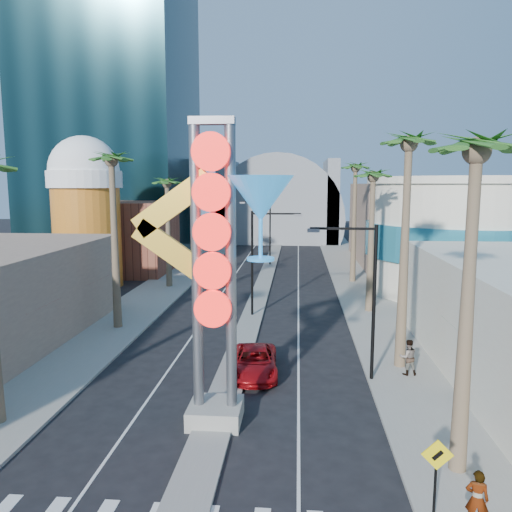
# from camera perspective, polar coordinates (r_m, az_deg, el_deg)

# --- Properties ---
(ground) EXTENTS (240.00, 240.00, 0.00)m
(ground) POSITION_cam_1_polar(r_m,az_deg,el_deg) (19.69, -6.18, -22.24)
(ground) COLOR black
(ground) RESTS_ON ground
(sidewalk_west) EXTENTS (5.00, 100.00, 0.15)m
(sidewalk_west) POSITION_cam_1_polar(r_m,az_deg,el_deg) (54.13, -9.04, -2.39)
(sidewalk_west) COLOR gray
(sidewalk_west) RESTS_ON ground
(sidewalk_east) EXTENTS (5.00, 100.00, 0.15)m
(sidewalk_east) POSITION_cam_1_polar(r_m,az_deg,el_deg) (52.94, 11.38, -2.69)
(sidewalk_east) COLOR gray
(sidewalk_east) RESTS_ON ground
(median) EXTENTS (1.60, 84.00, 0.15)m
(median) POSITION_cam_1_polar(r_m,az_deg,el_deg) (55.63, 1.26, -2.00)
(median) COLOR gray
(median) RESTS_ON ground
(hotel_tower) EXTENTS (20.00, 20.00, 50.00)m
(hotel_tower) POSITION_cam_1_polar(r_m,az_deg,el_deg) (74.70, -16.11, 19.54)
(hotel_tower) COLOR black
(hotel_tower) RESTS_ON ground
(brick_filler_west) EXTENTS (10.00, 10.00, 8.00)m
(brick_filler_west) POSITION_cam_1_polar(r_m,az_deg,el_deg) (58.28, -14.65, 2.10)
(brick_filler_west) COLOR brown
(brick_filler_west) RESTS_ON ground
(filler_east) EXTENTS (10.00, 20.00, 10.00)m
(filler_east) POSITION_cam_1_polar(r_m,az_deg,el_deg) (66.05, 15.85, 3.62)
(filler_east) COLOR #91705D
(filler_east) RESTS_ON ground
(beer_mug) EXTENTS (7.00, 7.00, 14.50)m
(beer_mug) POSITION_cam_1_polar(r_m,az_deg,el_deg) (50.94, -18.86, 5.41)
(beer_mug) COLOR #B26017
(beer_mug) RESTS_ON ground
(turquoise_building) EXTENTS (16.60, 16.60, 10.60)m
(turquoise_building) POSITION_cam_1_polar(r_m,az_deg,el_deg) (49.11, 22.13, 2.12)
(turquoise_building) COLOR beige
(turquoise_building) RESTS_ON ground
(canopy) EXTENTS (22.00, 16.00, 22.00)m
(canopy) POSITION_cam_1_polar(r_m,az_deg,el_deg) (88.88, 2.63, 4.59)
(canopy) COLOR slate
(canopy) RESTS_ON ground
(neon_sign) EXTENTS (6.53, 2.60, 12.55)m
(neon_sign) POSITION_cam_1_polar(r_m,az_deg,el_deg) (19.95, -2.59, 0.56)
(neon_sign) COLOR gray
(neon_sign) RESTS_ON ground
(ped_sign) EXTENTS (0.92, 0.12, 2.66)m
(ped_sign) POSITION_cam_1_polar(r_m,az_deg,el_deg) (16.33, 19.90, -21.94)
(ped_sign) COLOR black
(ped_sign) RESTS_ON sidewalk_east
(streetlight_0) EXTENTS (3.79, 0.25, 8.00)m
(streetlight_0) POSITION_cam_1_polar(r_m,az_deg,el_deg) (37.10, 0.40, 0.35)
(streetlight_0) COLOR black
(streetlight_0) RESTS_ON ground
(streetlight_1) EXTENTS (3.79, 0.25, 8.00)m
(streetlight_1) POSITION_cam_1_polar(r_m,az_deg,el_deg) (60.98, 1.11, 3.45)
(streetlight_1) COLOR black
(streetlight_1) RESTS_ON ground
(streetlight_2) EXTENTS (3.45, 0.25, 8.00)m
(streetlight_2) POSITION_cam_1_polar(r_m,az_deg,el_deg) (25.39, 12.32, -3.62)
(streetlight_2) COLOR black
(streetlight_2) RESTS_ON ground
(palm_1) EXTENTS (2.40, 2.40, 12.70)m
(palm_1) POSITION_cam_1_polar(r_m,az_deg,el_deg) (34.91, -16.16, 9.32)
(palm_1) COLOR brown
(palm_1) RESTS_ON ground
(palm_2) EXTENTS (2.40, 2.40, 11.20)m
(palm_2) POSITION_cam_1_polar(r_m,az_deg,el_deg) (48.25, -10.14, 7.54)
(palm_2) COLOR brown
(palm_2) RESTS_ON ground
(palm_3) EXTENTS (2.40, 2.40, 11.20)m
(palm_3) POSITION_cam_1_polar(r_m,az_deg,el_deg) (59.93, -7.17, 7.71)
(palm_3) COLOR brown
(palm_3) RESTS_ON ground
(palm_4) EXTENTS (2.40, 2.40, 12.20)m
(palm_4) POSITION_cam_1_polar(r_m,az_deg,el_deg) (17.57, 23.80, 8.88)
(palm_4) COLOR brown
(palm_4) RESTS_ON ground
(palm_5) EXTENTS (2.40, 2.40, 13.20)m
(palm_5) POSITION_cam_1_polar(r_m,az_deg,el_deg) (27.26, 17.02, 10.62)
(palm_5) COLOR brown
(palm_5) RESTS_ON ground
(palm_6) EXTENTS (2.40, 2.40, 11.70)m
(palm_6) POSITION_cam_1_polar(r_m,az_deg,el_deg) (39.05, 13.23, 7.97)
(palm_6) COLOR brown
(palm_6) RESTS_ON ground
(palm_7) EXTENTS (2.40, 2.40, 12.70)m
(palm_7) POSITION_cam_1_polar(r_m,az_deg,el_deg) (50.96, 11.29, 9.05)
(palm_7) COLOR brown
(palm_7) RESTS_ON ground
(red_pickup) EXTENTS (2.68, 5.18, 1.40)m
(red_pickup) POSITION_cam_1_polar(r_m,az_deg,el_deg) (26.80, -0.14, -12.00)
(red_pickup) COLOR #A40C11
(red_pickup) RESTS_ON ground
(pedestrian_a) EXTENTS (0.74, 0.58, 1.78)m
(pedestrian_a) POSITION_cam_1_polar(r_m,az_deg,el_deg) (17.07, 23.94, -24.07)
(pedestrian_a) COLOR gray
(pedestrian_a) RESTS_ON sidewalk_east
(pedestrian_b) EXTENTS (0.99, 0.82, 1.88)m
(pedestrian_b) POSITION_cam_1_polar(r_m,az_deg,el_deg) (27.48, 16.99, -10.99)
(pedestrian_b) COLOR gray
(pedestrian_b) RESTS_ON sidewalk_east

